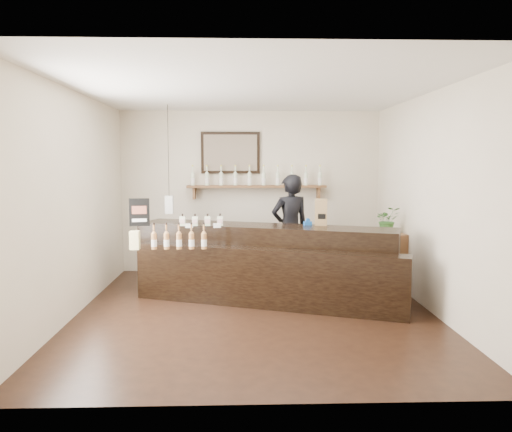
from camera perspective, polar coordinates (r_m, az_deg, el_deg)
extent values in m
plane|color=black|center=(6.53, -0.13, -10.83)|extent=(5.00, 5.00, 0.00)
plane|color=beige|center=(8.77, -0.62, 2.79)|extent=(4.50, 0.00, 4.50)
plane|color=beige|center=(3.79, 1.00, -1.45)|extent=(4.50, 0.00, 4.50)
plane|color=beige|center=(6.60, -20.06, 1.37)|extent=(0.00, 5.00, 5.00)
plane|color=beige|center=(6.73, 19.41, 1.47)|extent=(0.00, 5.00, 5.00)
plane|color=white|center=(6.32, -0.14, 14.27)|extent=(5.00, 5.00, 0.00)
cube|color=brown|center=(8.63, 0.06, 3.40)|extent=(2.40, 0.25, 0.04)
cube|color=brown|center=(8.70, -7.08, 2.59)|extent=(0.04, 0.20, 0.20)
cube|color=brown|center=(8.77, 7.13, 2.61)|extent=(0.04, 0.20, 0.20)
cube|color=black|center=(8.72, -2.94, 7.23)|extent=(1.02, 0.04, 0.72)
cube|color=#493B2F|center=(8.70, -2.94, 7.24)|extent=(0.92, 0.01, 0.62)
cube|color=white|center=(7.95, -9.89, 1.29)|extent=(0.12, 0.12, 0.28)
cylinder|color=black|center=(7.93, -10.00, 7.38)|extent=(0.01, 0.01, 1.41)
cylinder|color=silver|center=(8.66, -7.25, 4.17)|extent=(0.07, 0.07, 0.20)
cone|color=silver|center=(8.66, -7.26, 5.01)|extent=(0.07, 0.07, 0.05)
cylinder|color=silver|center=(8.66, -7.27, 5.41)|extent=(0.02, 0.02, 0.07)
cylinder|color=gold|center=(8.66, -7.27, 5.72)|extent=(0.03, 0.03, 0.02)
cylinder|color=white|center=(8.66, -7.25, 4.04)|extent=(0.07, 0.07, 0.09)
cylinder|color=silver|center=(8.64, -5.63, 4.19)|extent=(0.07, 0.07, 0.20)
cone|color=silver|center=(8.64, -5.64, 5.03)|extent=(0.07, 0.07, 0.05)
cylinder|color=silver|center=(8.64, -5.64, 5.43)|extent=(0.02, 0.02, 0.07)
cylinder|color=gold|center=(8.64, -5.65, 5.74)|extent=(0.03, 0.03, 0.02)
cylinder|color=white|center=(8.64, -5.63, 4.05)|extent=(0.07, 0.07, 0.09)
cylinder|color=silver|center=(8.63, -4.01, 4.20)|extent=(0.07, 0.07, 0.20)
cone|color=silver|center=(8.63, -4.01, 5.04)|extent=(0.07, 0.07, 0.05)
cylinder|color=silver|center=(8.63, -4.02, 5.44)|extent=(0.02, 0.02, 0.07)
cylinder|color=gold|center=(8.63, -4.02, 5.75)|extent=(0.03, 0.03, 0.02)
cylinder|color=white|center=(8.63, -4.01, 4.06)|extent=(0.07, 0.07, 0.09)
cylinder|color=silver|center=(8.62, -2.38, 4.21)|extent=(0.07, 0.07, 0.20)
cone|color=silver|center=(8.62, -2.38, 5.05)|extent=(0.07, 0.07, 0.05)
cylinder|color=silver|center=(8.62, -2.39, 5.45)|extent=(0.02, 0.02, 0.07)
cylinder|color=gold|center=(8.62, -2.39, 5.76)|extent=(0.03, 0.03, 0.02)
cylinder|color=white|center=(8.62, -2.38, 4.07)|extent=(0.07, 0.07, 0.09)
cylinder|color=silver|center=(8.63, -0.75, 4.21)|extent=(0.07, 0.07, 0.20)
cone|color=silver|center=(8.62, -0.75, 5.06)|extent=(0.07, 0.07, 0.05)
cylinder|color=silver|center=(8.62, -0.75, 5.45)|extent=(0.02, 0.02, 0.07)
cylinder|color=gold|center=(8.62, -0.75, 5.77)|extent=(0.03, 0.03, 0.02)
cylinder|color=white|center=(8.63, -0.75, 4.08)|extent=(0.07, 0.07, 0.09)
cylinder|color=silver|center=(8.63, 0.87, 4.21)|extent=(0.07, 0.07, 0.20)
cone|color=silver|center=(8.63, 0.88, 5.06)|extent=(0.07, 0.07, 0.05)
cylinder|color=silver|center=(8.63, 0.88, 5.45)|extent=(0.02, 0.02, 0.07)
cylinder|color=gold|center=(8.63, 0.88, 5.77)|extent=(0.03, 0.03, 0.02)
cylinder|color=white|center=(8.63, 0.87, 4.08)|extent=(0.07, 0.07, 0.09)
cylinder|color=silver|center=(8.65, 2.50, 4.21)|extent=(0.07, 0.07, 0.20)
cone|color=silver|center=(8.65, 2.50, 5.05)|extent=(0.07, 0.07, 0.05)
cylinder|color=silver|center=(8.64, 2.50, 5.45)|extent=(0.02, 0.02, 0.07)
cylinder|color=gold|center=(8.64, 2.50, 5.76)|extent=(0.03, 0.03, 0.02)
cylinder|color=white|center=(8.65, 2.50, 4.08)|extent=(0.07, 0.07, 0.09)
cylinder|color=silver|center=(8.67, 4.11, 4.21)|extent=(0.07, 0.07, 0.20)
cone|color=silver|center=(8.67, 4.12, 5.05)|extent=(0.07, 0.07, 0.05)
cylinder|color=silver|center=(8.67, 4.12, 5.44)|extent=(0.02, 0.02, 0.07)
cylinder|color=gold|center=(8.67, 4.12, 5.75)|extent=(0.03, 0.03, 0.02)
cylinder|color=white|center=(8.67, 4.11, 4.07)|extent=(0.07, 0.07, 0.09)
cylinder|color=silver|center=(8.70, 5.72, 4.20)|extent=(0.07, 0.07, 0.20)
cone|color=silver|center=(8.70, 5.73, 5.03)|extent=(0.07, 0.07, 0.05)
cylinder|color=silver|center=(8.70, 5.73, 5.43)|extent=(0.02, 0.02, 0.07)
cylinder|color=gold|center=(8.69, 5.73, 5.74)|extent=(0.03, 0.03, 0.02)
cylinder|color=white|center=(8.70, 5.72, 4.06)|extent=(0.07, 0.07, 0.09)
cylinder|color=silver|center=(8.73, 7.31, 4.19)|extent=(0.07, 0.07, 0.20)
cone|color=silver|center=(8.73, 7.32, 5.02)|extent=(0.07, 0.07, 0.05)
cylinder|color=silver|center=(8.73, 7.33, 5.41)|extent=(0.02, 0.02, 0.07)
cylinder|color=gold|center=(8.73, 7.33, 5.72)|extent=(0.03, 0.03, 0.02)
cylinder|color=white|center=(8.74, 7.31, 4.05)|extent=(0.07, 0.07, 0.09)
cube|color=black|center=(7.09, 0.94, -5.19)|extent=(3.68, 1.87, 1.03)
cube|color=black|center=(6.64, 1.14, -7.06)|extent=(3.57, 1.56, 0.78)
cube|color=white|center=(6.80, -7.66, -1.11)|extent=(0.10, 0.04, 0.05)
cube|color=white|center=(6.77, -4.46, -1.10)|extent=(0.10, 0.04, 0.05)
cube|color=#F0E392|center=(6.69, -13.68, -3.21)|extent=(0.12, 0.12, 0.12)
cube|color=#F0E392|center=(6.67, -13.70, -2.20)|extent=(0.12, 0.12, 0.12)
cube|color=silver|center=(6.99, -8.39, -0.57)|extent=(0.08, 0.08, 0.13)
cube|color=beige|center=(6.94, -8.44, -0.62)|extent=(0.07, 0.00, 0.06)
cylinder|color=black|center=(6.98, -8.40, 0.13)|extent=(0.02, 0.02, 0.03)
cube|color=silver|center=(6.97, -6.98, -0.57)|extent=(0.08, 0.08, 0.13)
cube|color=beige|center=(6.92, -7.01, -0.61)|extent=(0.07, 0.00, 0.06)
cylinder|color=black|center=(6.96, -6.99, 0.13)|extent=(0.02, 0.02, 0.03)
cube|color=silver|center=(6.96, -5.55, -0.56)|extent=(0.08, 0.08, 0.13)
cube|color=beige|center=(6.91, -5.58, -0.61)|extent=(0.07, 0.00, 0.06)
cylinder|color=black|center=(6.95, -5.56, 0.14)|extent=(0.02, 0.02, 0.03)
cube|color=silver|center=(6.95, -4.13, -0.56)|extent=(0.08, 0.08, 0.13)
cube|color=beige|center=(6.90, -4.14, -0.61)|extent=(0.07, 0.00, 0.06)
cylinder|color=black|center=(6.94, -4.13, 0.14)|extent=(0.02, 0.02, 0.03)
cylinder|color=#A96F39|center=(6.64, -11.58, -2.87)|extent=(0.07, 0.07, 0.20)
cone|color=#A96F39|center=(6.62, -11.60, -1.78)|extent=(0.07, 0.07, 0.05)
cylinder|color=#A96F39|center=(6.61, -11.61, -1.27)|extent=(0.02, 0.02, 0.07)
cylinder|color=black|center=(6.60, -11.62, -0.86)|extent=(0.03, 0.03, 0.02)
cylinder|color=white|center=(6.64, -11.58, -3.04)|extent=(0.07, 0.07, 0.09)
cylinder|color=#A96F39|center=(6.61, -10.19, -2.88)|extent=(0.07, 0.07, 0.20)
cone|color=#A96F39|center=(6.59, -10.21, -1.79)|extent=(0.07, 0.07, 0.05)
cylinder|color=#A96F39|center=(6.58, -10.22, -1.27)|extent=(0.02, 0.02, 0.07)
cylinder|color=black|center=(6.58, -10.23, -0.86)|extent=(0.03, 0.03, 0.02)
cylinder|color=white|center=(6.61, -10.19, -3.05)|extent=(0.07, 0.07, 0.09)
cylinder|color=#A96F39|center=(6.59, -8.79, -2.88)|extent=(0.07, 0.07, 0.20)
cone|color=#A96F39|center=(6.57, -8.81, -1.79)|extent=(0.07, 0.07, 0.05)
cylinder|color=#A96F39|center=(6.56, -8.82, -1.27)|extent=(0.02, 0.02, 0.07)
cylinder|color=black|center=(6.56, -8.82, -0.86)|extent=(0.03, 0.03, 0.02)
cylinder|color=white|center=(6.59, -8.79, -3.06)|extent=(0.07, 0.07, 0.09)
cylinder|color=#A96F39|center=(6.57, -7.38, -2.88)|extent=(0.07, 0.07, 0.20)
cone|color=#A96F39|center=(6.55, -7.40, -1.79)|extent=(0.07, 0.07, 0.05)
cylinder|color=#A96F39|center=(6.55, -7.40, -1.27)|extent=(0.02, 0.02, 0.07)
cylinder|color=black|center=(6.54, -7.41, -0.86)|extent=(0.03, 0.03, 0.02)
cylinder|color=white|center=(6.57, -7.38, -3.06)|extent=(0.07, 0.07, 0.09)
cylinder|color=#A96F39|center=(6.56, -5.97, -2.89)|extent=(0.07, 0.07, 0.20)
cone|color=#A96F39|center=(6.54, -5.98, -1.79)|extent=(0.07, 0.07, 0.05)
cylinder|color=#A96F39|center=(6.53, -5.99, -1.26)|extent=(0.02, 0.02, 0.07)
cylinder|color=black|center=(6.53, -5.99, -0.86)|extent=(0.03, 0.03, 0.02)
cylinder|color=white|center=(6.56, -5.97, -3.06)|extent=(0.07, 0.07, 0.09)
cube|color=black|center=(7.08, -13.18, 0.42)|extent=(0.27, 0.06, 0.39)
cube|color=brown|center=(7.07, -13.21, 0.68)|extent=(0.20, 0.03, 0.11)
cube|color=white|center=(7.08, -13.18, -0.48)|extent=(0.20, 0.03, 0.04)
cube|color=olive|center=(7.04, 7.44, 0.44)|extent=(0.19, 0.16, 0.37)
cube|color=black|center=(6.98, 7.52, -0.05)|extent=(0.11, 0.02, 0.07)
cube|color=blue|center=(7.05, 5.94, -0.84)|extent=(0.12, 0.07, 0.05)
cylinder|color=blue|center=(7.05, 5.94, -0.50)|extent=(0.07, 0.04, 0.06)
cube|color=brown|center=(7.74, 14.67, -5.07)|extent=(0.60, 0.70, 0.86)
imported|color=#356C2B|center=(7.64, 14.80, -0.44)|extent=(0.36, 0.31, 0.39)
imported|color=black|center=(7.89, 3.92, -0.67)|extent=(0.83, 0.68, 1.95)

